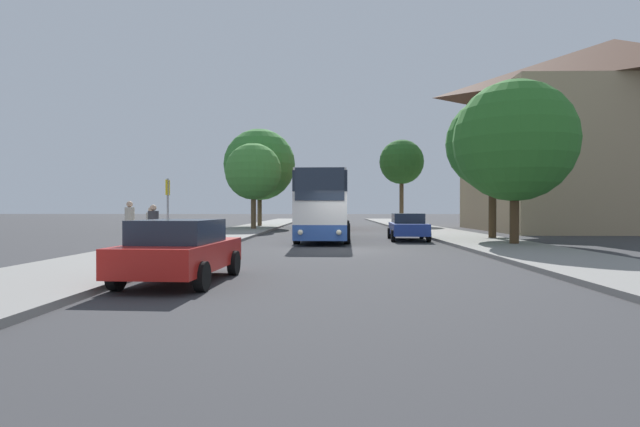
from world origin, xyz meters
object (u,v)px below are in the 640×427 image
object	(u,v)px
bus_stop_sign	(168,205)
tree_left_far	(253,172)
parked_car_left_curb	(181,250)
parked_car_right_near	(408,226)
tree_right_mid	(493,143)
pedestrian_waiting_near	(151,228)
pedestrian_waiting_far	(130,225)
tree_left_near	(260,165)
bus_middle	(329,207)
tree_right_far	(402,162)
pedestrian_walking_back	(153,229)
tree_right_near	(515,141)
bus_front	(325,205)

from	to	relation	value
bus_stop_sign	tree_left_far	xyz separation A→B (m)	(0.30, 19.57, 2.78)
parked_car_left_curb	parked_car_right_near	bearing A→B (deg)	67.46
bus_stop_sign	tree_right_mid	distance (m)	17.00
pedestrian_waiting_near	pedestrian_waiting_far	distance (m)	0.95
tree_left_near	parked_car_right_near	bearing A→B (deg)	-59.87
bus_middle	tree_right_far	size ratio (longest dim) A/B	1.35
pedestrian_walking_back	tree_right_far	bearing A→B (deg)	107.49
parked_car_right_near	tree_right_near	distance (m)	7.31
parked_car_right_near	pedestrian_walking_back	bearing A→B (deg)	46.96
bus_middle	tree_right_near	xyz separation A→B (m)	(8.37, -19.94, 2.88)
parked_car_left_curb	tree_left_far	size ratio (longest dim) A/B	0.63
pedestrian_waiting_far	tree_right_mid	size ratio (longest dim) A/B	0.24
tree_left_near	tree_right_near	bearing A→B (deg)	-57.54
bus_middle	parked_car_right_near	xyz separation A→B (m)	(4.37, -15.26, -1.06)
tree_left_far	tree_right_near	bearing A→B (deg)	-49.39
tree_right_mid	tree_right_far	size ratio (longest dim) A/B	0.91
pedestrian_waiting_near	tree_left_near	bearing A→B (deg)	116.04
bus_stop_sign	parked_car_right_near	bearing A→B (deg)	35.80
pedestrian_walking_back	tree_right_near	distance (m)	15.67
bus_middle	pedestrian_waiting_near	bearing A→B (deg)	-106.19
tree_right_far	pedestrian_waiting_near	bearing A→B (deg)	-114.74
bus_stop_sign	tree_right_far	distance (m)	32.13
parked_car_right_near	pedestrian_waiting_near	size ratio (longest dim) A/B	2.91
pedestrian_waiting_far	bus_stop_sign	bearing A→B (deg)	101.85
parked_car_left_curb	tree_right_mid	world-z (taller)	tree_right_mid
tree_left_near	tree_left_far	xyz separation A→B (m)	(0.45, -6.50, -1.12)
bus_front	parked_car_right_near	size ratio (longest dim) A/B	2.22
bus_stop_sign	tree_left_near	distance (m)	26.35
bus_front	tree_left_far	size ratio (longest dim) A/B	1.54
parked_car_right_near	pedestrian_waiting_far	bearing A→B (deg)	36.97
bus_stop_sign	bus_middle	bearing A→B (deg)	74.87
parked_car_right_near	pedestrian_walking_back	xyz separation A→B (m)	(-10.30, -9.92, 0.24)
pedestrian_waiting_near	pedestrian_waiting_far	size ratio (longest dim) A/B	0.88
bus_stop_sign	pedestrian_waiting_far	bearing A→B (deg)	-163.55
bus_stop_sign	pedestrian_walking_back	world-z (taller)	bus_stop_sign
tree_right_far	pedestrian_waiting_far	bearing A→B (deg)	-116.37
bus_middle	tree_left_far	distance (m)	7.31
bus_front	parked_car_left_curb	xyz separation A→B (m)	(-3.08, -15.58, -1.12)
bus_middle	pedestrian_waiting_near	xyz separation A→B (m)	(-6.62, -23.51, -0.86)
tree_right_near	tree_right_mid	size ratio (longest dim) A/B	0.97
bus_middle	parked_car_right_near	world-z (taller)	bus_middle
parked_car_left_curb	tree_right_mid	bearing A→B (deg)	55.25
bus_stop_sign	tree_right_far	bearing A→B (deg)	65.49
pedestrian_waiting_far	tree_left_near	size ratio (longest dim) A/B	0.21
bus_stop_sign	tree_right_near	world-z (taller)	tree_right_near
parked_car_left_curb	bus_front	bearing A→B (deg)	82.04
tree_left_far	tree_right_mid	bearing A→B (deg)	-39.88
tree_left_near	tree_left_far	world-z (taller)	tree_left_near
tree_left_far	parked_car_right_near	bearing A→B (deg)	-49.37
tree_right_mid	bus_front	bearing A→B (deg)	178.80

